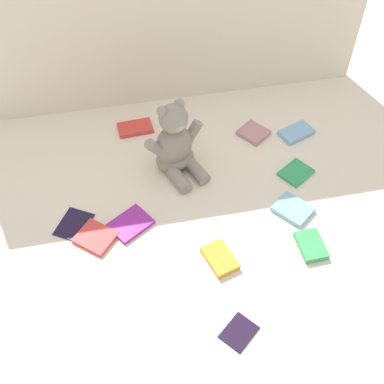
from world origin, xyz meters
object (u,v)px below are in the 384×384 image
object	(u,v)px
teddy_bear	(175,145)
book_case_2	(96,237)
book_case_3	(74,224)
book_case_4	(296,173)
book_case_5	(296,133)
book_case_8	(131,224)
book_case_7	(135,128)
book_case_0	(253,133)
book_case_6	(220,258)
book_case_10	(311,246)
book_case_1	(293,209)
book_case_9	(239,332)

from	to	relation	value
teddy_bear	book_case_2	size ratio (longest dim) A/B	2.38
book_case_3	book_case_4	world-z (taller)	book_case_4
book_case_3	book_case_5	world-z (taller)	book_case_5
book_case_5	book_case_8	distance (m)	0.69
book_case_7	book_case_4	bearing A→B (deg)	53.57
book_case_0	book_case_7	distance (m)	0.43
book_case_6	book_case_10	bearing A→B (deg)	-18.77
teddy_bear	book_case_4	bearing A→B (deg)	-38.40
book_case_3	book_case_2	bearing A→B (deg)	-15.48
teddy_bear	book_case_1	xyz separation A→B (m)	(0.33, -0.27, -0.09)
book_case_3	book_case_5	size ratio (longest dim) A/B	0.95
teddy_bear	book_case_7	xyz separation A→B (m)	(-0.11, 0.20, -0.09)
book_case_0	book_case_9	xyz separation A→B (m)	(-0.24, -0.72, -0.01)
book_case_2	book_case_10	size ratio (longest dim) A/B	1.05
book_case_7	book_case_8	bearing A→B (deg)	-12.58
book_case_7	book_case_8	world-z (taller)	book_case_7
book_case_9	teddy_bear	bearing A→B (deg)	145.75
book_case_5	book_case_8	xyz separation A→B (m)	(-0.63, -0.29, -0.00)
teddy_bear	book_case_8	world-z (taller)	teddy_bear
book_case_4	book_case_10	world-z (taller)	book_case_10
book_case_6	book_case_9	world-z (taller)	book_case_6
book_case_6	book_case_9	size ratio (longest dim) A/B	1.19
book_case_8	book_case_4	bearing A→B (deg)	68.16
book_case_3	book_case_9	size ratio (longest dim) A/B	1.22
book_case_0	teddy_bear	bearing A→B (deg)	160.61
book_case_0	book_case_3	size ratio (longest dim) A/B	0.84
book_case_5	book_case_6	world-z (taller)	book_case_6
book_case_9	book_case_10	distance (m)	0.35
book_case_2	book_case_7	size ratio (longest dim) A/B	0.89
teddy_bear	book_case_5	bearing A→B (deg)	-13.30
teddy_bear	book_case_1	bearing A→B (deg)	-60.72
book_case_6	book_case_4	bearing A→B (deg)	23.69
book_case_0	book_case_10	size ratio (longest dim) A/B	0.90
book_case_4	teddy_bear	bearing A→B (deg)	-139.88
teddy_bear	book_case_3	distance (m)	0.41
book_case_2	book_case_5	world-z (taller)	book_case_5
book_case_6	book_case_10	size ratio (longest dim) A/B	1.05
book_case_2	book_case_7	xyz separation A→B (m)	(0.18, 0.46, 0.00)
book_case_9	book_case_1	bearing A→B (deg)	103.68
book_case_4	book_case_9	size ratio (longest dim) A/B	1.12
teddy_bear	book_case_2	bearing A→B (deg)	-160.21
book_case_4	book_case_5	world-z (taller)	book_case_5
teddy_bear	book_case_7	size ratio (longest dim) A/B	2.11
book_case_7	book_case_9	world-z (taller)	book_case_7
teddy_bear	book_case_0	distance (m)	0.33
book_case_1	book_case_7	xyz separation A→B (m)	(-0.44, 0.47, -0.00)
book_case_1	book_case_9	size ratio (longest dim) A/B	1.20
book_case_4	book_case_8	size ratio (longest dim) A/B	0.85
book_case_1	book_case_9	world-z (taller)	book_case_1
book_case_9	book_case_0	bearing A→B (deg)	121.85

